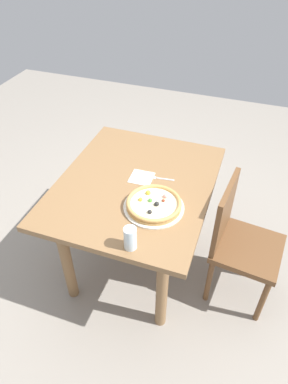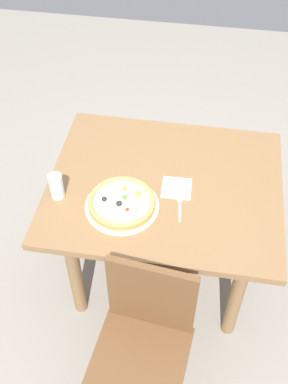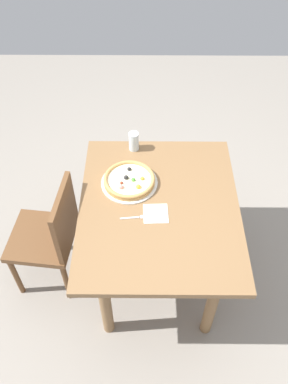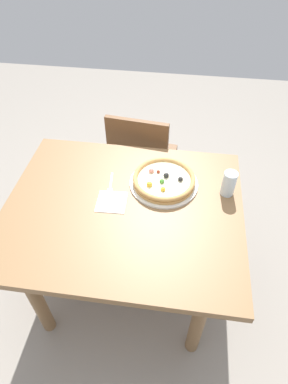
% 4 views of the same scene
% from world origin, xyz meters
% --- Properties ---
extents(ground_plane, '(6.00, 6.00, 0.00)m').
position_xyz_m(ground_plane, '(0.00, 0.00, 0.00)').
color(ground_plane, gray).
extents(dining_table, '(1.12, 0.93, 0.76)m').
position_xyz_m(dining_table, '(0.00, 0.00, 0.64)').
color(dining_table, olive).
rests_on(dining_table, ground).
extents(chair_near, '(0.44, 0.44, 0.87)m').
position_xyz_m(chair_near, '(0.01, -0.68, 0.47)').
color(chair_near, brown).
rests_on(chair_near, ground).
extents(plate, '(0.34, 0.34, 0.01)m').
position_xyz_m(plate, '(-0.18, -0.18, 0.76)').
color(plate, silver).
rests_on(plate, dining_table).
extents(pizza, '(0.31, 0.31, 0.05)m').
position_xyz_m(pizza, '(-0.18, -0.18, 0.79)').
color(pizza, tan).
rests_on(pizza, plate).
extents(fork, '(0.03, 0.17, 0.00)m').
position_xyz_m(fork, '(0.09, -0.13, 0.76)').
color(fork, silver).
rests_on(fork, dining_table).
extents(drinking_glass, '(0.07, 0.07, 0.13)m').
position_xyz_m(drinking_glass, '(-0.49, -0.16, 0.82)').
color(drinking_glass, silver).
rests_on(drinking_glass, dining_table).
extents(napkin, '(0.14, 0.14, 0.00)m').
position_xyz_m(napkin, '(0.06, -0.02, 0.76)').
color(napkin, white).
rests_on(napkin, dining_table).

